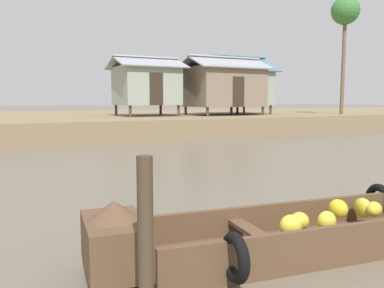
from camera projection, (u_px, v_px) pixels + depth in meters
ground_plane at (101, 180)px, 9.69m from camera, size 300.00×300.00×0.00m
riverbank_strip at (27, 123)px, 25.34m from camera, size 160.00×20.00×0.99m
banana_boat at (325, 226)px, 5.20m from camera, size 6.07×1.78×0.86m
stilt_house_mid_left at (146, 85)px, 23.76m from camera, size 4.05×3.57×3.50m
stilt_house_mid_right at (224, 86)px, 25.32m from camera, size 5.09×3.75×3.67m
stilt_house_right at (238, 86)px, 27.48m from camera, size 4.24×4.00×3.96m
palm_tree_near at (345, 14)px, 26.12m from camera, size 1.83×1.83×7.67m
mooring_post at (146, 238)px, 3.48m from camera, size 0.14×0.14×1.44m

